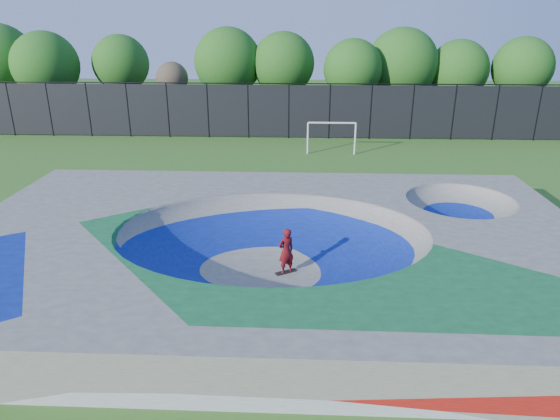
{
  "coord_description": "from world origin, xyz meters",
  "views": [
    {
      "loc": [
        0.99,
        -15.87,
        8.33
      ],
      "look_at": [
        0.15,
        3.0,
        1.1
      ],
      "focal_mm": 32.0,
      "sensor_mm": 36.0,
      "label": 1
    }
  ],
  "objects": [
    {
      "name": "skateboard",
      "position": [
        0.51,
        -0.3,
        0.03
      ],
      "size": [
        0.79,
        0.57,
        0.05
      ],
      "primitive_type": "cube",
      "rotation": [
        0.0,
        0.0,
        0.51
      ],
      "color": "black",
      "rests_on": "ground"
    },
    {
      "name": "skater",
      "position": [
        0.51,
        -0.3,
        0.84
      ],
      "size": [
        0.73,
        0.68,
        1.68
      ],
      "primitive_type": "imported",
      "rotation": [
        0.0,
        0.0,
        3.74
      ],
      "color": "red",
      "rests_on": "ground"
    },
    {
      "name": "ground",
      "position": [
        0.0,
        0.0,
        0.0
      ],
      "size": [
        120.0,
        120.0,
        0.0
      ],
      "primitive_type": "plane",
      "color": "#305F1A",
      "rests_on": "ground"
    },
    {
      "name": "fence",
      "position": [
        0.0,
        21.0,
        2.1
      ],
      "size": [
        48.09,
        0.09,
        4.04
      ],
      "color": "black",
      "rests_on": "ground"
    },
    {
      "name": "soccer_goal",
      "position": [
        2.93,
        16.41,
        1.47
      ],
      "size": [
        3.21,
        0.12,
        2.12
      ],
      "color": "silver",
      "rests_on": "ground"
    },
    {
      "name": "skate_deck",
      "position": [
        0.0,
        0.0,
        0.75
      ],
      "size": [
        22.0,
        14.0,
        1.5
      ],
      "primitive_type": "cube",
      "color": "gray",
      "rests_on": "ground"
    },
    {
      "name": "treeline",
      "position": [
        -1.72,
        26.44,
        4.88
      ],
      "size": [
        54.2,
        7.55,
        8.13
      ],
      "color": "#4D3926",
      "rests_on": "ground"
    }
  ]
}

